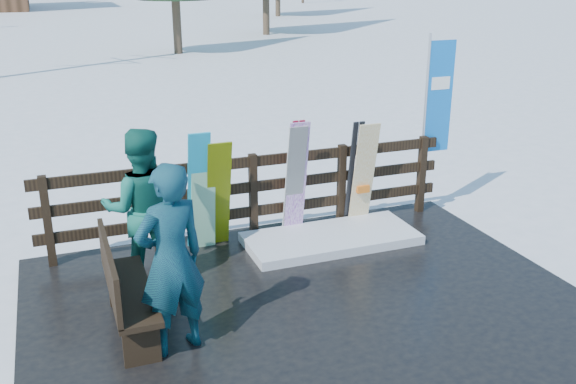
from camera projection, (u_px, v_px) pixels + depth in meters
name	position (u px, v px, depth m)	size (l,w,h in m)	color
ground	(317.00, 318.00, 6.86)	(700.00, 700.00, 0.00)	white
deck	(317.00, 315.00, 6.84)	(6.00, 5.00, 0.08)	black
fence	(253.00, 190.00, 8.55)	(5.60, 0.10, 1.15)	black
snow_patch	(331.00, 238.00, 8.51)	(2.27, 1.00, 0.12)	white
bench	(122.00, 287.00, 6.28)	(0.41, 1.50, 0.97)	black
snowboard_0	(199.00, 192.00, 8.04)	(0.28, 0.03, 1.64)	#19AFDB
snowboard_1	(203.00, 202.00, 8.11)	(0.30, 0.03, 1.34)	white
snowboard_2	(219.00, 195.00, 8.15)	(0.30, 0.03, 1.49)	#BBD700
snowboard_3	(296.00, 180.00, 8.48)	(0.27, 0.03, 1.63)	white
snowboard_4	(295.00, 182.00, 8.48)	(0.25, 0.03, 1.58)	black
snowboard_5	(364.00, 175.00, 8.83)	(0.30, 0.03, 1.52)	white
ski_pair_a	(294.00, 178.00, 8.54)	(0.16, 0.33, 1.63)	#A7142D
ski_pair_b	(354.00, 174.00, 8.85)	(0.17, 0.24, 1.53)	black
rental_flag	(436.00, 104.00, 9.20)	(0.45, 0.04, 2.60)	silver
person_front	(171.00, 260.00, 5.88)	(0.68, 0.45, 1.87)	#115458
person_back	(142.00, 208.00, 7.18)	(0.89, 0.70, 1.84)	#135F51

